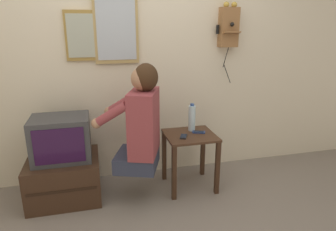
# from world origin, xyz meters

# --- Properties ---
(wall_back) EXTENTS (6.80, 0.05, 2.55)m
(wall_back) POSITION_xyz_m (0.00, 1.27, 1.27)
(wall_back) COLOR beige
(wall_back) RESTS_ON ground_plane
(side_table) EXTENTS (0.48, 0.45, 0.56)m
(side_table) POSITION_xyz_m (0.43, 0.83, 0.43)
(side_table) COLOR #422819
(side_table) RESTS_ON ground_plane
(person) EXTENTS (0.62, 0.56, 0.94)m
(person) POSITION_xyz_m (-0.06, 0.72, 0.76)
(person) COLOR #2D3347
(person) RESTS_ON ground_plane
(tv_stand) EXTENTS (0.64, 0.56, 0.40)m
(tv_stand) POSITION_xyz_m (-0.77, 0.91, 0.20)
(tv_stand) COLOR #382316
(tv_stand) RESTS_ON ground_plane
(television) EXTENTS (0.50, 0.39, 0.40)m
(television) POSITION_xyz_m (-0.76, 0.91, 0.60)
(television) COLOR #38383A
(television) RESTS_ON tv_stand
(wall_phone_antique) EXTENTS (0.23, 0.18, 0.82)m
(wall_phone_antique) POSITION_xyz_m (0.93, 1.19, 1.55)
(wall_phone_antique) COLOR olive
(framed_picture) EXTENTS (0.29, 0.03, 0.46)m
(framed_picture) POSITION_xyz_m (-0.52, 1.23, 1.47)
(framed_picture) COLOR olive
(wall_mirror) EXTENTS (0.42, 0.03, 0.71)m
(wall_mirror) POSITION_xyz_m (-0.20, 1.23, 1.56)
(wall_mirror) COLOR tan
(cell_phone_held) EXTENTS (0.10, 0.14, 0.01)m
(cell_phone_held) POSITION_xyz_m (0.34, 0.77, 0.56)
(cell_phone_held) COLOR black
(cell_phone_held) RESTS_ON side_table
(cell_phone_spare) EXTENTS (0.14, 0.10, 0.01)m
(cell_phone_spare) POSITION_xyz_m (0.52, 0.85, 0.56)
(cell_phone_spare) COLOR navy
(cell_phone_spare) RESTS_ON side_table
(water_bottle) EXTENTS (0.07, 0.07, 0.28)m
(water_bottle) POSITION_xyz_m (0.48, 0.93, 0.69)
(water_bottle) COLOR silver
(water_bottle) RESTS_ON side_table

